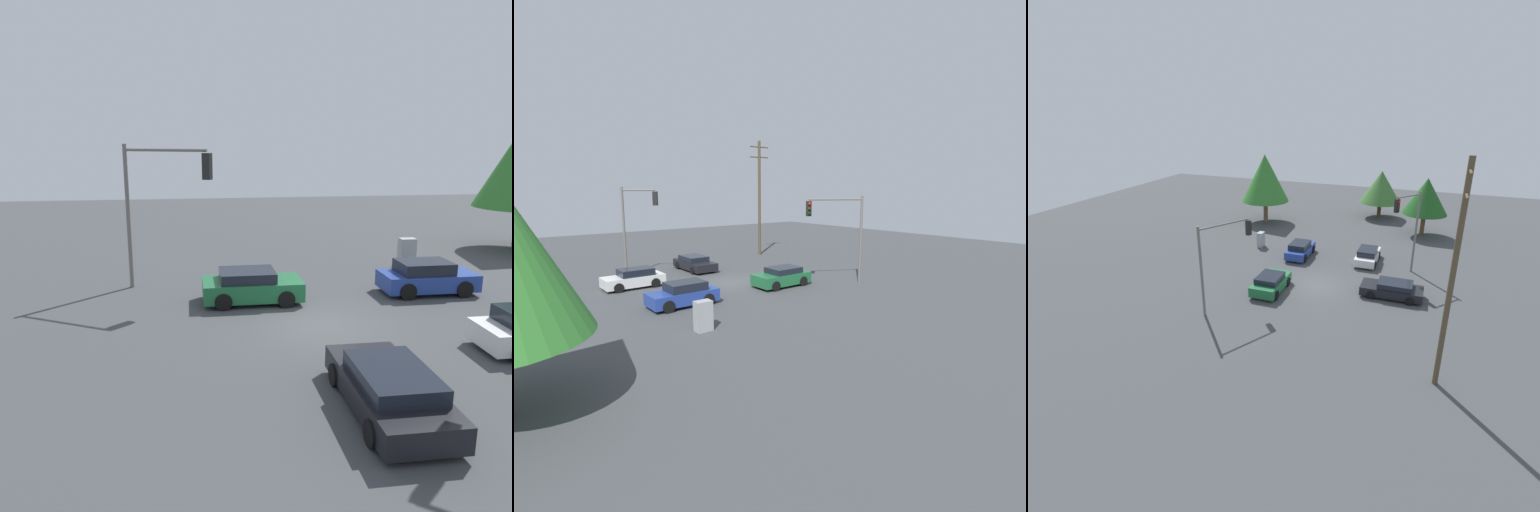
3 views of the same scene
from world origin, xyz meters
The scene contains 12 objects.
ground_plane centered at (0.00, 0.00, 0.00)m, with size 80.00×80.00×0.00m, color #424447.
sedan_green centered at (2.08, -3.00, 0.66)m, with size 4.02×2.06×1.34m.
sedan_white centered at (-6.36, 2.95, 0.65)m, with size 4.08×1.90×1.34m.
sedan_blue centered at (-5.59, -3.19, 0.69)m, with size 4.04×1.91×1.42m.
sedan_dark centered at (-0.18, 5.84, 0.60)m, with size 2.05×4.49×1.22m.
traffic_signal_main centered at (5.74, -5.04, 4.34)m, with size 3.71×2.16×6.32m.
traffic_signal_cross centered at (-4.83, 6.25, 4.65)m, with size 2.29×1.86×6.96m.
utility_pole_tall centered at (9.05, 9.09, 6.09)m, with size 2.20×0.28×11.57m.
electrical_cabinet centered at (-6.71, -7.70, 0.75)m, with size 0.81×0.55×1.49m, color #9EA0A3.
tree_right centered at (-21.92, 1.70, 3.80)m, with size 4.96×4.96×5.73m.
tree_behind centered at (-16.41, 7.12, 4.24)m, with size 4.67×4.67×6.16m.
tree_far centered at (-15.10, -10.76, 5.24)m, with size 5.53×5.53×7.96m.
Camera 3 is at (27.60, 7.75, 13.71)m, focal length 28.00 mm.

